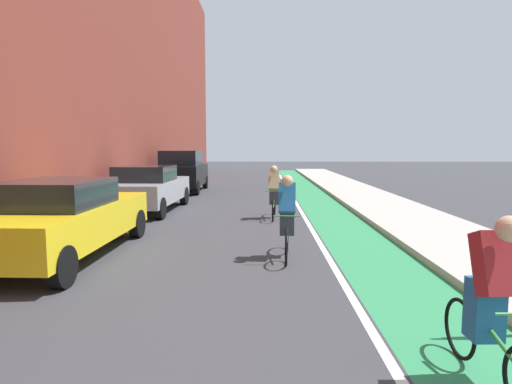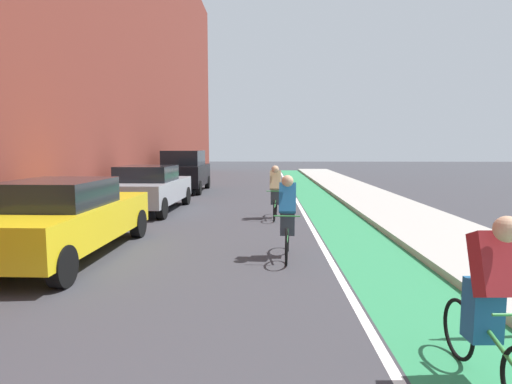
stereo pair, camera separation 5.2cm
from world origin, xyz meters
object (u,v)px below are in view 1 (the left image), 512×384
object	(u,v)px
parked_sedan_silver	(147,188)
parked_sedan_yellow_cab	(63,218)
cyclist_trailing	(274,191)
parked_suv_black	(183,171)
cyclist_mid	(287,217)
cyclist_lead	(491,300)

from	to	relation	value
parked_sedan_silver	parked_sedan_yellow_cab	bearing A→B (deg)	-89.99
parked_sedan_yellow_cab	cyclist_trailing	xyz separation A→B (m)	(4.21, 4.60, 0.06)
parked_suv_black	cyclist_mid	distance (m)	12.97
parked_sedan_yellow_cab	cyclist_trailing	size ratio (longest dim) A/B	2.81
cyclist_lead	cyclist_mid	world-z (taller)	cyclist_mid
parked_sedan_yellow_cab	cyclist_trailing	world-z (taller)	cyclist_trailing
parked_sedan_yellow_cab	cyclist_mid	distance (m)	4.34
parked_sedan_yellow_cab	parked_sedan_silver	distance (m)	6.00
parked_sedan_silver	cyclist_trailing	bearing A→B (deg)	-18.40
parked_sedan_silver	cyclist_mid	xyz separation A→B (m)	(4.34, -5.97, 0.03)
cyclist_lead	parked_sedan_silver	bearing A→B (deg)	119.65
parked_suv_black	cyclist_mid	bearing A→B (deg)	-70.44
parked_sedan_silver	cyclist_trailing	world-z (taller)	cyclist_trailing
parked_sedan_yellow_cab	cyclist_lead	size ratio (longest dim) A/B	2.87
parked_sedan_silver	parked_suv_black	bearing A→B (deg)	89.98
parked_sedan_yellow_cab	parked_sedan_silver	bearing A→B (deg)	90.01
cyclist_trailing	cyclist_lead	bearing A→B (deg)	-79.29
parked_sedan_yellow_cab	cyclist_trailing	bearing A→B (deg)	47.56
parked_sedan_yellow_cab	cyclist_lead	xyz separation A→B (m)	(5.90, -4.37, 0.02)
cyclist_lead	cyclist_mid	distance (m)	4.67
parked_sedan_yellow_cab	cyclist_mid	world-z (taller)	cyclist_mid
cyclist_mid	cyclist_lead	bearing A→B (deg)	-70.47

